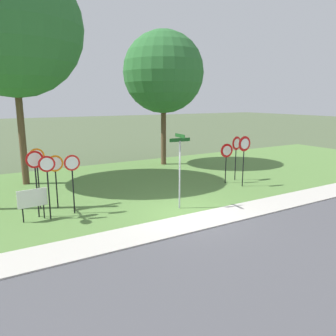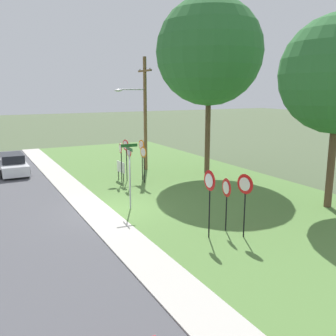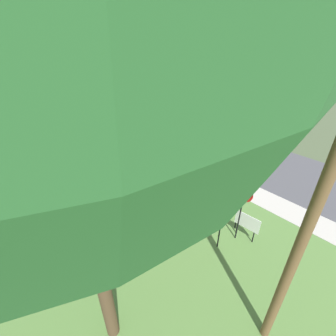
{
  "view_description": "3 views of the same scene",
  "coord_description": "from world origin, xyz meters",
  "px_view_note": "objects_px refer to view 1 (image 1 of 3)",
  "views": [
    {
      "loc": [
        -7.1,
        -10.5,
        4.64
      ],
      "look_at": [
        0.8,
        2.89,
        1.38
      ],
      "focal_mm": 34.97,
      "sensor_mm": 36.0,
      "label": 1
    },
    {
      "loc": [
        16.68,
        -5.71,
        5.75
      ],
      "look_at": [
        -0.51,
        3.29,
        1.72
      ],
      "focal_mm": 40.09,
      "sensor_mm": 36.0,
      "label": 2
    },
    {
      "loc": [
        -8.67,
        9.81,
        7.67
      ],
      "look_at": [
        -0.93,
        2.97,
        1.82
      ],
      "focal_mm": 24.24,
      "sensor_mm": 36.0,
      "label": 3
    }
  ],
  "objects_px": {
    "stop_sign_near_left": "(72,172)",
    "yield_sign_far_left": "(237,148)",
    "yield_sign_near_right": "(244,149)",
    "notice_board": "(33,200)",
    "stop_sign_near_right": "(47,175)",
    "yield_sign_near_left": "(227,154)",
    "stop_sign_far_center": "(37,166)",
    "stop_sign_far_right": "(35,170)",
    "street_name_post": "(180,165)",
    "stop_sign_far_left": "(55,170)",
    "oak_tree_left": "(12,27)",
    "oak_tree_right": "(163,72)"
  },
  "relations": [
    {
      "from": "street_name_post",
      "to": "notice_board",
      "type": "height_order",
      "value": "street_name_post"
    },
    {
      "from": "oak_tree_left",
      "to": "oak_tree_right",
      "type": "height_order",
      "value": "oak_tree_left"
    },
    {
      "from": "stop_sign_far_center",
      "to": "yield_sign_near_right",
      "type": "relative_size",
      "value": 0.97
    },
    {
      "from": "stop_sign_near_left",
      "to": "yield_sign_near_left",
      "type": "relative_size",
      "value": 1.1
    },
    {
      "from": "stop_sign_near_right",
      "to": "notice_board",
      "type": "bearing_deg",
      "value": 169.97
    },
    {
      "from": "stop_sign_far_left",
      "to": "oak_tree_left",
      "type": "distance_m",
      "value": 8.33
    },
    {
      "from": "stop_sign_near_left",
      "to": "oak_tree_right",
      "type": "height_order",
      "value": "oak_tree_right"
    },
    {
      "from": "stop_sign_far_center",
      "to": "yield_sign_near_right",
      "type": "bearing_deg",
      "value": -15.8
    },
    {
      "from": "yield_sign_near_right",
      "to": "stop_sign_far_center",
      "type": "bearing_deg",
      "value": 172.73
    },
    {
      "from": "stop_sign_far_left",
      "to": "stop_sign_far_right",
      "type": "height_order",
      "value": "stop_sign_far_right"
    },
    {
      "from": "notice_board",
      "to": "oak_tree_left",
      "type": "bearing_deg",
      "value": 80.85
    },
    {
      "from": "yield_sign_near_right",
      "to": "notice_board",
      "type": "xyz_separation_m",
      "value": [
        -10.53,
        0.32,
        -1.22
      ]
    },
    {
      "from": "yield_sign_near_left",
      "to": "street_name_post",
      "type": "height_order",
      "value": "street_name_post"
    },
    {
      "from": "yield_sign_near_right",
      "to": "notice_board",
      "type": "bearing_deg",
      "value": 179.96
    },
    {
      "from": "stop_sign_near_left",
      "to": "yield_sign_near_left",
      "type": "bearing_deg",
      "value": 4.02
    },
    {
      "from": "yield_sign_far_left",
      "to": "oak_tree_left",
      "type": "height_order",
      "value": "oak_tree_left"
    },
    {
      "from": "stop_sign_far_right",
      "to": "oak_tree_left",
      "type": "distance_m",
      "value": 8.64
    },
    {
      "from": "stop_sign_far_left",
      "to": "yield_sign_far_left",
      "type": "distance_m",
      "value": 9.99
    },
    {
      "from": "stop_sign_far_right",
      "to": "stop_sign_far_left",
      "type": "bearing_deg",
      "value": 31.93
    },
    {
      "from": "stop_sign_near_right",
      "to": "yield_sign_near_left",
      "type": "height_order",
      "value": "stop_sign_near_right"
    },
    {
      "from": "stop_sign_far_right",
      "to": "oak_tree_right",
      "type": "bearing_deg",
      "value": 25.98
    },
    {
      "from": "stop_sign_far_right",
      "to": "notice_board",
      "type": "height_order",
      "value": "stop_sign_far_right"
    },
    {
      "from": "stop_sign_near_right",
      "to": "yield_sign_near_left",
      "type": "relative_size",
      "value": 1.13
    },
    {
      "from": "stop_sign_near_left",
      "to": "oak_tree_left",
      "type": "height_order",
      "value": "oak_tree_left"
    },
    {
      "from": "yield_sign_near_right",
      "to": "oak_tree_right",
      "type": "xyz_separation_m",
      "value": [
        -0.61,
        7.55,
        4.36
      ]
    },
    {
      "from": "yield_sign_far_left",
      "to": "oak_tree_left",
      "type": "relative_size",
      "value": 0.22
    },
    {
      "from": "stop_sign_near_right",
      "to": "yield_sign_near_right",
      "type": "bearing_deg",
      "value": 7.5
    },
    {
      "from": "stop_sign_far_right",
      "to": "yield_sign_far_left",
      "type": "height_order",
      "value": "stop_sign_far_right"
    },
    {
      "from": "stop_sign_near_right",
      "to": "yield_sign_far_left",
      "type": "xyz_separation_m",
      "value": [
        10.54,
        1.12,
        0.12
      ]
    },
    {
      "from": "stop_sign_far_left",
      "to": "yield_sign_near_right",
      "type": "xyz_separation_m",
      "value": [
        9.39,
        -1.41,
        0.38
      ]
    },
    {
      "from": "stop_sign_near_left",
      "to": "street_name_post",
      "type": "height_order",
      "value": "street_name_post"
    },
    {
      "from": "notice_board",
      "to": "oak_tree_right",
      "type": "relative_size",
      "value": 0.14
    },
    {
      "from": "stop_sign_far_right",
      "to": "oak_tree_left",
      "type": "relative_size",
      "value": 0.23
    },
    {
      "from": "stop_sign_near_left",
      "to": "notice_board",
      "type": "distance_m",
      "value": 1.82
    },
    {
      "from": "stop_sign_near_left",
      "to": "yield_sign_far_left",
      "type": "bearing_deg",
      "value": 4.83
    },
    {
      "from": "street_name_post",
      "to": "notice_board",
      "type": "xyz_separation_m",
      "value": [
        -5.64,
        1.64,
        -1.06
      ]
    },
    {
      "from": "stop_sign_near_right",
      "to": "stop_sign_far_center",
      "type": "distance_m",
      "value": 1.47
    },
    {
      "from": "stop_sign_far_right",
      "to": "street_name_post",
      "type": "relative_size",
      "value": 0.83
    },
    {
      "from": "stop_sign_far_left",
      "to": "yield_sign_near_left",
      "type": "relative_size",
      "value": 1.04
    },
    {
      "from": "stop_sign_far_center",
      "to": "yield_sign_far_left",
      "type": "relative_size",
      "value": 1.03
    },
    {
      "from": "stop_sign_near_right",
      "to": "yield_sign_near_left",
      "type": "distance_m",
      "value": 9.69
    },
    {
      "from": "stop_sign_far_right",
      "to": "notice_board",
      "type": "distance_m",
      "value": 1.16
    },
    {
      "from": "stop_sign_far_right",
      "to": "street_name_post",
      "type": "xyz_separation_m",
      "value": [
        5.41,
        -1.93,
        -0.04
      ]
    },
    {
      "from": "stop_sign_near_left",
      "to": "notice_board",
      "type": "relative_size",
      "value": 1.96
    },
    {
      "from": "stop_sign_near_left",
      "to": "stop_sign_near_right",
      "type": "distance_m",
      "value": 1.0
    },
    {
      "from": "oak_tree_right",
      "to": "street_name_post",
      "type": "bearing_deg",
      "value": -115.8
    },
    {
      "from": "stop_sign_near_left",
      "to": "oak_tree_right",
      "type": "relative_size",
      "value": 0.27
    },
    {
      "from": "stop_sign_far_left",
      "to": "street_name_post",
      "type": "bearing_deg",
      "value": -37.68
    },
    {
      "from": "notice_board",
      "to": "stop_sign_far_center",
      "type": "bearing_deg",
      "value": 65.88
    },
    {
      "from": "stop_sign_near_right",
      "to": "yield_sign_far_left",
      "type": "relative_size",
      "value": 0.99
    }
  ]
}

